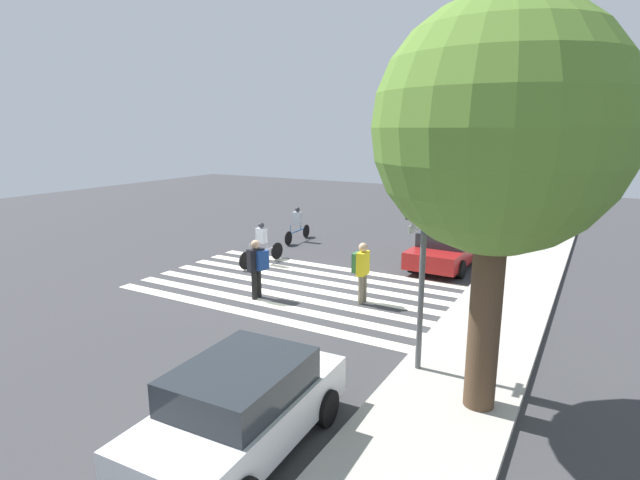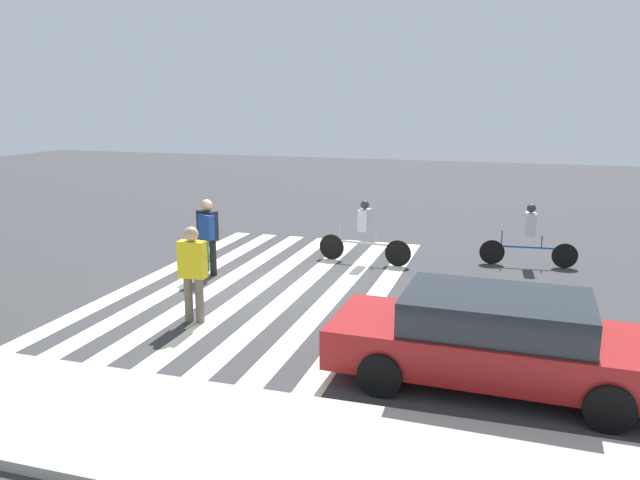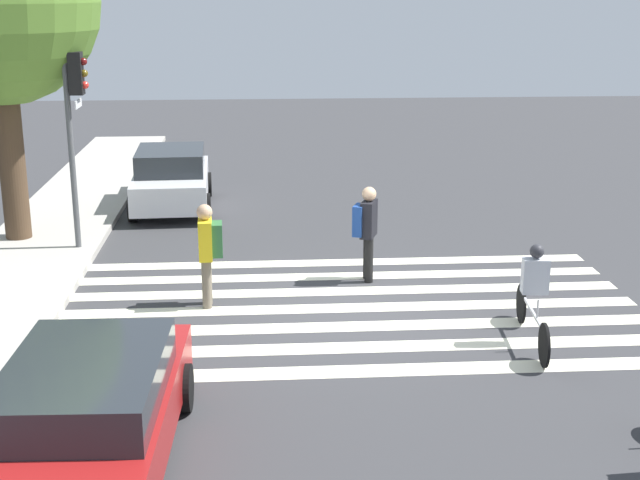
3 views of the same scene
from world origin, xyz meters
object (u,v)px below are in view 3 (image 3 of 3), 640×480
(pedestrian_adult_blue_shirt, at_px, (367,226))
(pedestrian_child_with_backpack, at_px, (208,247))
(cyclist_mid_street, at_px, (534,291))
(car_parked_silver_sedan, at_px, (88,414))
(car_parked_dark_suv, at_px, (171,178))
(traffic_light, at_px, (75,108))

(pedestrian_adult_blue_shirt, bearing_deg, pedestrian_child_with_backpack, -47.57)
(cyclist_mid_street, bearing_deg, car_parked_silver_sedan, 124.19)
(pedestrian_adult_blue_shirt, bearing_deg, car_parked_silver_sedan, -11.05)
(pedestrian_child_with_backpack, bearing_deg, car_parked_dark_suv, 7.85)
(pedestrian_child_with_backpack, distance_m, car_parked_silver_sedan, 5.56)
(pedestrian_child_with_backpack, bearing_deg, car_parked_silver_sedan, 166.35)
(traffic_light, bearing_deg, pedestrian_adult_blue_shirt, -111.28)
(traffic_light, distance_m, pedestrian_child_with_backpack, 4.82)
(pedestrian_child_with_backpack, height_order, pedestrian_adult_blue_shirt, pedestrian_child_with_backpack)
(traffic_light, relative_size, pedestrian_adult_blue_shirt, 2.39)
(traffic_light, bearing_deg, cyclist_mid_street, -124.66)
(cyclist_mid_street, bearing_deg, car_parked_dark_suv, 40.09)
(car_parked_dark_suv, bearing_deg, pedestrian_child_with_backpack, -172.20)
(cyclist_mid_street, height_order, car_parked_dark_suv, cyclist_mid_street)
(traffic_light, xyz_separation_m, pedestrian_child_with_backpack, (-3.41, -2.78, -1.98))
(pedestrian_adult_blue_shirt, height_order, car_parked_silver_sedan, pedestrian_adult_blue_shirt)
(car_parked_silver_sedan, xyz_separation_m, car_parked_dark_suv, (12.69, 0.22, 0.05))
(cyclist_mid_street, bearing_deg, traffic_light, 60.84)
(car_parked_silver_sedan, bearing_deg, cyclist_mid_street, -59.37)
(traffic_light, relative_size, car_parked_silver_sedan, 0.90)
(pedestrian_child_with_backpack, distance_m, pedestrian_adult_blue_shirt, 3.13)
(pedestrian_child_with_backpack, xyz_separation_m, cyclist_mid_street, (-2.05, -5.11, -0.21))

